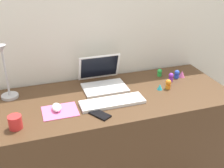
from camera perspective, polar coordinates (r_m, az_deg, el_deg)
back_wall at (r=2.20m, az=-2.73°, el=1.68°), size 2.78×0.05×1.46m
desk at (r=2.08m, az=0.24°, el=-11.39°), size 1.58×0.65×0.74m
laptop at (r=2.01m, az=-1.99°, el=1.18°), size 0.30×0.28×0.21m
keyboard at (r=1.79m, az=0.08°, el=-3.66°), size 0.41×0.13×0.02m
mousepad at (r=1.74m, az=-10.43°, el=-5.40°), size 0.21×0.17×0.00m
mouse at (r=1.74m, az=-11.10°, el=-4.62°), size 0.06×0.10×0.03m
cell_phone at (r=1.67m, az=-2.43°, el=-6.17°), size 0.12×0.14×0.01m
desk_lamp at (r=1.89m, az=-20.64°, el=1.96°), size 0.11×0.14×0.37m
coffee_mug at (r=1.63m, az=-18.91°, el=-7.29°), size 0.07×0.07×0.08m
toy_figurine_blue at (r=2.18m, az=12.93°, el=2.00°), size 0.04×0.04×0.06m
toy_figurine_pink at (r=2.20m, az=13.91°, el=1.98°), size 0.04×0.04×0.05m
toy_figurine_green at (r=2.18m, az=9.56°, el=2.34°), size 0.04×0.04×0.06m
toy_figurine_orange at (r=2.00m, az=11.27°, el=0.03°), size 0.04×0.04×0.07m
toy_figurine_purple at (r=2.11m, az=11.80°, el=1.38°), size 0.04×0.04×0.07m
toy_figurine_cyan at (r=1.98m, az=9.62°, el=-0.58°), size 0.04×0.04×0.04m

